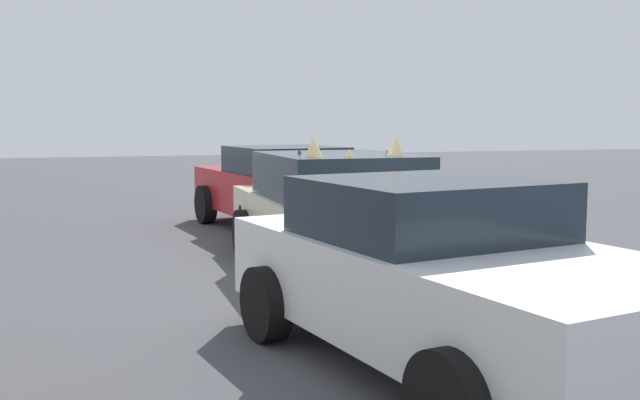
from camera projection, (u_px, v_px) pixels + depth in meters
The scene contains 4 objects.
ground_plane at pixel (344, 274), 8.62m from camera, with size 60.00×60.00×0.00m, color #47474C.
art_car_decorated at pixel (343, 214), 8.60m from camera, with size 4.67×2.04×1.66m.
parked_sedan_near_left at pixel (280, 187), 12.07m from camera, with size 4.15×2.43×1.40m.
parked_sedan_behind_right at pixel (443, 274), 5.36m from camera, with size 4.20×2.57×1.38m.
Camera 1 is at (-7.98, 2.85, 1.82)m, focal length 40.74 mm.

